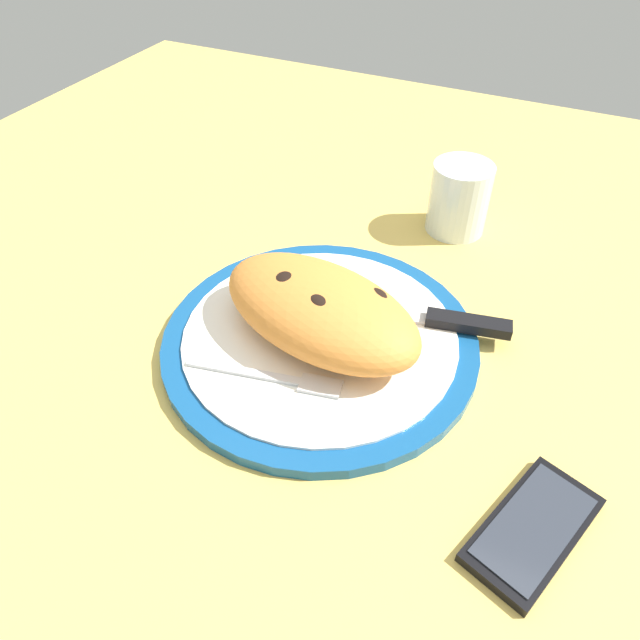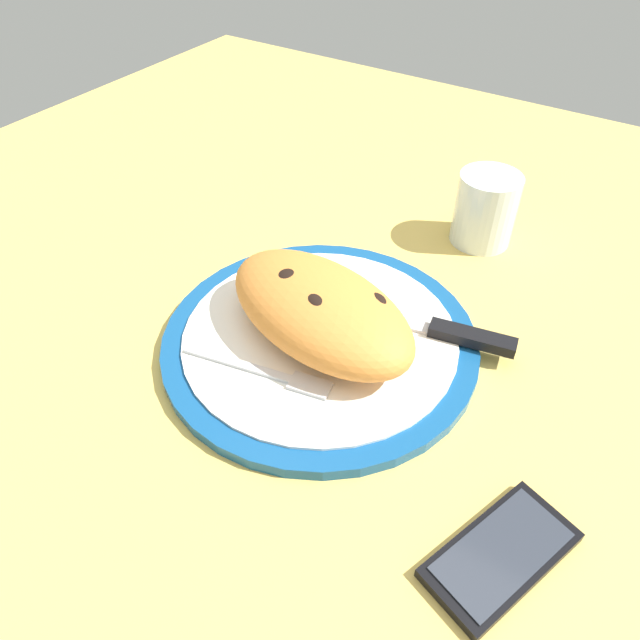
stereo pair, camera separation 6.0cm
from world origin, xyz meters
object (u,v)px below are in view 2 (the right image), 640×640
(fork, at_px, (270,374))
(water_glass, at_px, (484,213))
(knife, at_px, (442,331))
(plate, at_px, (320,340))
(calzone, at_px, (319,311))
(smartphone, at_px, (501,554))

(fork, height_order, water_glass, water_glass)
(knife, xyz_separation_m, water_glass, (-0.04, 0.21, 0.02))
(fork, height_order, knife, knife)
(plate, xyz_separation_m, water_glass, (0.07, 0.28, 0.03))
(plate, xyz_separation_m, calzone, (0.00, -0.00, 0.04))
(fork, xyz_separation_m, water_glass, (0.08, 0.35, 0.02))
(calzone, relative_size, water_glass, 2.72)
(plate, xyz_separation_m, smartphone, (0.24, -0.12, -0.00))
(knife, relative_size, smartphone, 1.58)
(water_glass, bearing_deg, fork, -102.36)
(calzone, height_order, smartphone, calzone)
(calzone, bearing_deg, fork, -98.03)
(calzone, xyz_separation_m, fork, (-0.01, -0.07, -0.03))
(calzone, distance_m, smartphone, 0.27)
(plate, distance_m, fork, 0.08)
(calzone, relative_size, smartphone, 1.82)
(calzone, xyz_separation_m, smartphone, (0.24, -0.12, -0.04))
(calzone, height_order, fork, calzone)
(calzone, bearing_deg, plate, 101.11)
(calzone, distance_m, water_glass, 0.29)
(plate, relative_size, fork, 2.12)
(calzone, xyz_separation_m, knife, (0.11, 0.07, -0.03))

